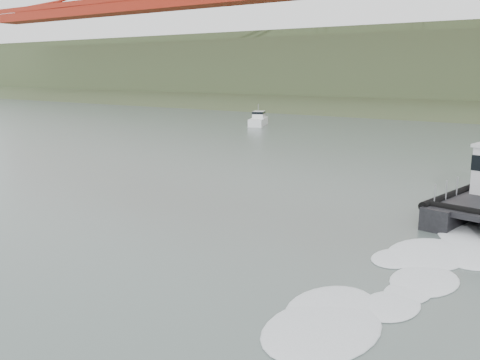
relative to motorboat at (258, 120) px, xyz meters
The scene contains 2 objects.
ground 57.73m from the motorboat, 61.24° to the right, with size 400.00×400.00×0.00m, color #556560.
motorboat is the anchor object (origin of this frame).
Camera 1 is at (15.46, -14.47, 7.85)m, focal length 40.00 mm.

